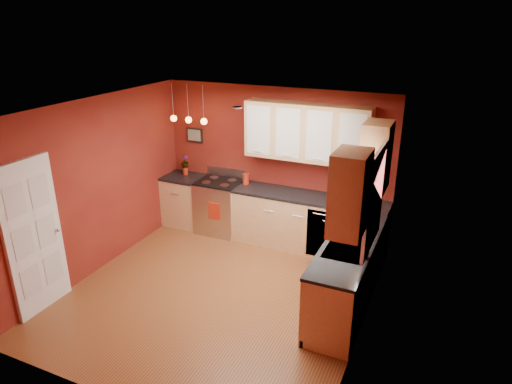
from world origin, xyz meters
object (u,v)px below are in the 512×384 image
at_px(gas_range, 220,206).
at_px(soap_pump, 365,252).
at_px(sink, 347,250).
at_px(red_canister, 246,179).
at_px(coffee_maker, 345,192).

distance_m(gas_range, soap_pump, 3.36).
distance_m(gas_range, sink, 3.05).
height_order(gas_range, soap_pump, soap_pump).
bearing_deg(gas_range, red_canister, 11.63).
bearing_deg(red_canister, soap_pump, -36.13).
xyz_separation_m(gas_range, soap_pump, (2.87, -1.66, 0.55)).
bearing_deg(red_canister, coffee_maker, 0.00).
xyz_separation_m(gas_range, sink, (2.62, -1.50, 0.43)).
bearing_deg(sink, soap_pump, -31.92).
xyz_separation_m(gas_range, red_canister, (0.47, 0.10, 0.55)).
height_order(gas_range, red_canister, red_canister).
relative_size(gas_range, coffee_maker, 4.01).
relative_size(coffee_maker, soap_pump, 1.58).
height_order(gas_range, sink, sink).
bearing_deg(coffee_maker, gas_range, -157.95).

